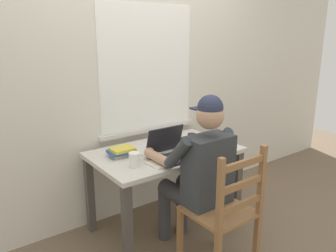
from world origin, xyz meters
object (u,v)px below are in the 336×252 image
book_stack_main (121,152)px  landscape_photo_print (221,147)px  desk (165,162)px  laptop (171,151)px  seated_person (198,169)px  coffee_mug_dark (192,139)px  computer_mouse (195,150)px  wooden_chair (225,213)px  coffee_mug_white (135,159)px

book_stack_main → landscape_photo_print: (0.79, -0.31, -0.04)m
desk → laptop: laptop is taller
seated_person → laptop: 0.29m
seated_person → coffee_mug_dark: bearing=54.9°
seated_person → laptop: seated_person is taller
computer_mouse → coffee_mug_dark: coffee_mug_dark is taller
landscape_photo_print → coffee_mug_dark: bearing=139.1°
wooden_chair → landscape_photo_print: (0.45, 0.50, 0.24)m
desk → wooden_chair: bearing=-91.8°
computer_mouse → landscape_photo_print: size_ratio=0.77×
wooden_chair → coffee_mug_dark: size_ratio=8.53×
coffee_mug_dark → book_stack_main: size_ratio=0.54×
computer_mouse → coffee_mug_dark: size_ratio=0.90×
wooden_chair → computer_mouse: 0.63m
coffee_mug_white → coffee_mug_dark: 0.67m
coffee_mug_dark → landscape_photo_print: (0.16, -0.20, -0.05)m
wooden_chair → coffee_mug_dark: (0.30, 0.70, 0.29)m
seated_person → laptop: (-0.04, 0.28, 0.07)m
computer_mouse → coffee_mug_white: size_ratio=0.82×
desk → wooden_chair: 0.73m
laptop → coffee_mug_white: (-0.32, 0.01, -0.00)m
wooden_chair → landscape_photo_print: bearing=47.9°
wooden_chair → coffee_mug_white: bearing=122.4°
wooden_chair → laptop: (-0.04, 0.56, 0.29)m
desk → laptop: size_ratio=3.64×
landscape_photo_print → computer_mouse: bearing=-177.5°
computer_mouse → coffee_mug_dark: (0.11, 0.16, 0.03)m
seated_person → book_stack_main: (-0.34, 0.53, 0.05)m
coffee_mug_dark → landscape_photo_print: coffee_mug_dark is taller
seated_person → computer_mouse: bearing=53.9°
wooden_chair → laptop: wooden_chair is taller
seated_person → book_stack_main: seated_person is taller
laptop → landscape_photo_print: bearing=-6.6°
seated_person → coffee_mug_dark: (0.30, 0.42, 0.07)m
computer_mouse → landscape_photo_print: 0.27m
coffee_mug_white → book_stack_main: bearing=85.5°
wooden_chair → book_stack_main: size_ratio=4.63×
seated_person → computer_mouse: 0.32m
coffee_mug_white → coffee_mug_dark: coffee_mug_white is taller
desk → coffee_mug_white: bearing=-157.9°
desk → book_stack_main: 0.40m
computer_mouse → coffee_mug_white: bearing=177.2°
seated_person → coffee_mug_white: size_ratio=10.27×
coffee_mug_white → book_stack_main: size_ratio=0.60×
seated_person → wooden_chair: bearing=-90.0°
coffee_mug_dark → book_stack_main: bearing=170.2°
desk → wooden_chair: (-0.02, -0.72, -0.14)m
wooden_chair → coffee_mug_white: wooden_chair is taller
desk → seated_person: bearing=-93.0°
seated_person → coffee_mug_white: bearing=141.6°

